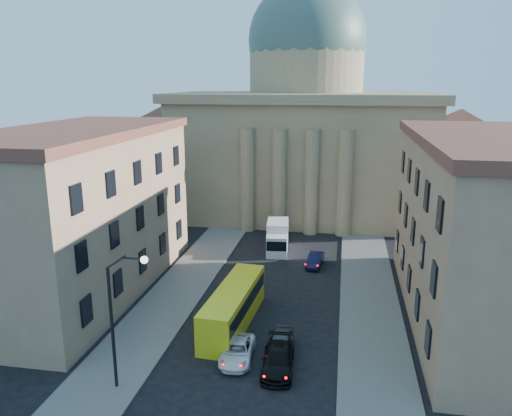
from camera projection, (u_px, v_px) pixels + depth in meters
The scene contains 12 objects.
sidewalk_left at pixel (159, 314), 40.70m from camera, with size 5.00×60.00×0.15m, color #5B5853.
sidewalk_right at pixel (372, 332), 37.81m from camera, with size 5.00×60.00×0.15m, color #5B5853.
church at pixel (305, 129), 72.10m from camera, with size 68.02×28.76×36.60m.
building_left at pixel (81, 210), 44.15m from camera, with size 11.60×26.60×14.70m.
building_right at pixel (488, 230), 38.37m from camera, with size 11.60×26.60×14.70m.
street_lamp at pixel (119, 311), 29.61m from camera, with size 2.62×0.44×8.83m.
car_left_mid at pixel (237, 351), 34.05m from camera, with size 2.09×4.52×1.26m, color silver.
car_right_mid at pixel (278, 359), 32.86m from camera, with size 2.04×5.02×1.46m, color black.
car_right_far at pixel (281, 342), 34.99m from camera, with size 1.68×4.18×1.43m, color #47474C.
car_right_distant at pixel (315, 260), 51.35m from camera, with size 1.40×4.02×1.33m, color black.
city_bus at pixel (234, 305), 38.76m from camera, with size 3.16×10.87×3.02m.
box_truck at pixel (277, 237), 55.90m from camera, with size 2.86×6.04×3.21m.
Camera 1 is at (5.81, -17.35, 18.50)m, focal length 35.00 mm.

